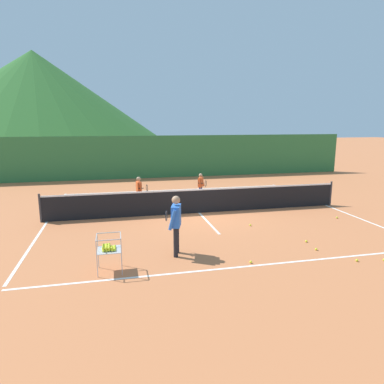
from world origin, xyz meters
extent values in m
plane|color=#C67042|center=(0.00, 0.00, 0.00)|extent=(120.00, 120.00, 0.00)
cube|color=white|center=(0.00, -5.31, 0.00)|extent=(11.41, 0.08, 0.01)
cube|color=white|center=(0.00, 4.96, 0.00)|extent=(11.41, 0.08, 0.01)
cube|color=white|center=(-5.71, 0.00, 0.00)|extent=(0.08, 10.27, 0.01)
cube|color=white|center=(5.71, 0.00, 0.00)|extent=(0.08, 10.27, 0.01)
cube|color=white|center=(0.00, 0.00, 0.00)|extent=(0.08, 5.51, 0.01)
cylinder|color=#333338|center=(-5.90, 0.00, 0.53)|extent=(0.08, 0.08, 1.05)
cylinder|color=#333338|center=(5.90, 0.00, 0.53)|extent=(0.08, 0.08, 1.05)
cube|color=black|center=(0.00, 0.00, 0.46)|extent=(11.72, 0.02, 0.92)
cube|color=white|center=(0.00, 0.00, 0.95)|extent=(11.72, 0.03, 0.06)
cylinder|color=black|center=(-1.71, -4.29, 0.41)|extent=(0.12, 0.12, 0.81)
cylinder|color=black|center=(-1.63, -3.99, 0.41)|extent=(0.12, 0.12, 0.81)
cube|color=blue|center=(-1.67, -4.14, 1.10)|extent=(0.35, 0.53, 0.57)
sphere|color=tan|center=(-1.67, -4.14, 1.53)|extent=(0.23, 0.23, 0.23)
cylinder|color=blue|center=(-1.81, -4.39, 1.07)|extent=(0.24, 0.15, 0.56)
cylinder|color=blue|center=(-1.63, -3.87, 1.06)|extent=(0.19, 0.13, 0.56)
torus|color=#262628|center=(-1.88, -3.79, 1.02)|extent=(0.10, 0.29, 0.29)
cylinder|color=black|center=(-1.64, -3.86, 1.02)|extent=(0.22, 0.09, 0.03)
cylinder|color=navy|center=(-2.27, 1.69, 0.32)|extent=(0.10, 0.10, 0.64)
cylinder|color=navy|center=(-2.24, 1.45, 0.32)|extent=(0.10, 0.10, 0.64)
cube|color=#E55926|center=(-2.25, 1.57, 0.87)|extent=(0.23, 0.40, 0.45)
sphere|color=tan|center=(-2.25, 1.57, 1.21)|extent=(0.18, 0.18, 0.18)
cylinder|color=#E55926|center=(-2.23, 1.80, 0.84)|extent=(0.18, 0.09, 0.44)
cylinder|color=#E55926|center=(-2.19, 1.36, 0.83)|extent=(0.14, 0.09, 0.44)
torus|color=#262628|center=(-1.93, 1.39, 0.84)|extent=(0.06, 0.29, 0.29)
cylinder|color=black|center=(-2.17, 1.36, 0.84)|extent=(0.22, 0.06, 0.03)
cylinder|color=navy|center=(0.72, 2.48, 0.30)|extent=(0.09, 0.09, 0.61)
cylinder|color=navy|center=(0.61, 2.27, 0.30)|extent=(0.09, 0.09, 0.61)
cube|color=#E55926|center=(0.66, 2.38, 0.82)|extent=(0.33, 0.40, 0.43)
sphere|color=tan|center=(0.66, 2.38, 1.15)|extent=(0.17, 0.17, 0.17)
cylinder|color=#E55926|center=(0.81, 2.53, 0.80)|extent=(0.18, 0.14, 0.42)
cylinder|color=#E55926|center=(0.59, 2.18, 0.79)|extent=(0.14, 0.12, 0.42)
torus|color=#262628|center=(0.82, 2.05, 0.80)|extent=(0.16, 0.26, 0.29)
cylinder|color=black|center=(0.61, 2.17, 0.80)|extent=(0.21, 0.13, 0.03)
cylinder|color=#B7B7BC|center=(-3.71, -4.55, 0.45)|extent=(0.02, 0.02, 0.89)
cylinder|color=#B7B7BC|center=(-3.15, -4.55, 0.45)|extent=(0.02, 0.02, 0.89)
cylinder|color=#B7B7BC|center=(-3.71, -5.11, 0.45)|extent=(0.02, 0.02, 0.89)
cylinder|color=#B7B7BC|center=(-3.15, -5.11, 0.45)|extent=(0.02, 0.02, 0.89)
cube|color=#B7B7BC|center=(-3.43, -4.83, 0.55)|extent=(0.56, 0.56, 0.01)
cube|color=#B7B7BC|center=(-3.43, -4.55, 0.89)|extent=(0.56, 0.02, 0.02)
cube|color=#B7B7BC|center=(-3.43, -5.11, 0.89)|extent=(0.56, 0.02, 0.02)
cube|color=#B7B7BC|center=(-3.71, -4.83, 0.89)|extent=(0.02, 0.56, 0.02)
cube|color=#B7B7BC|center=(-3.15, -4.83, 0.89)|extent=(0.02, 0.56, 0.02)
sphere|color=yellow|center=(-3.56, -4.96, 0.58)|extent=(0.07, 0.07, 0.07)
sphere|color=yellow|center=(-3.56, -4.90, 0.58)|extent=(0.07, 0.07, 0.07)
sphere|color=yellow|center=(-3.56, -4.83, 0.59)|extent=(0.07, 0.07, 0.07)
sphere|color=yellow|center=(-3.56, -4.77, 0.58)|extent=(0.07, 0.07, 0.07)
sphere|color=yellow|center=(-3.56, -4.70, 0.58)|extent=(0.07, 0.07, 0.07)
sphere|color=yellow|center=(-3.49, -4.96, 0.58)|extent=(0.07, 0.07, 0.07)
sphere|color=yellow|center=(-3.49, -4.90, 0.59)|extent=(0.07, 0.07, 0.07)
sphere|color=yellow|center=(-3.49, -4.83, 0.59)|extent=(0.07, 0.07, 0.07)
sphere|color=yellow|center=(-3.49, -4.76, 0.59)|extent=(0.07, 0.07, 0.07)
sphere|color=yellow|center=(-3.49, -4.70, 0.59)|extent=(0.07, 0.07, 0.07)
sphere|color=yellow|center=(-3.43, -4.96, 0.59)|extent=(0.07, 0.07, 0.07)
sphere|color=yellow|center=(-3.43, -4.89, 0.58)|extent=(0.07, 0.07, 0.07)
sphere|color=yellow|center=(-3.43, -4.83, 0.58)|extent=(0.07, 0.07, 0.07)
sphere|color=yellow|center=(-3.43, -4.77, 0.59)|extent=(0.07, 0.07, 0.07)
sphere|color=yellow|center=(-3.42, -4.70, 0.58)|extent=(0.07, 0.07, 0.07)
sphere|color=yellow|center=(-3.36, -4.96, 0.59)|extent=(0.07, 0.07, 0.07)
sphere|color=yellow|center=(-3.37, -4.90, 0.58)|extent=(0.07, 0.07, 0.07)
sphere|color=yellow|center=(-3.37, -4.83, 0.59)|extent=(0.07, 0.07, 0.07)
sphere|color=yellow|center=(-3.36, -4.76, 0.58)|extent=(0.07, 0.07, 0.07)
sphere|color=yellow|center=(-3.36, -4.71, 0.58)|extent=(0.07, 0.07, 0.07)
sphere|color=yellow|center=(-3.31, -4.97, 0.58)|extent=(0.07, 0.07, 0.07)
sphere|color=yellow|center=(-3.30, -4.90, 0.58)|extent=(0.07, 0.07, 0.07)
sphere|color=yellow|center=(-3.31, -4.83, 0.59)|extent=(0.07, 0.07, 0.07)
sphere|color=yellow|center=(-3.31, -4.76, 0.58)|extent=(0.07, 0.07, 0.07)
sphere|color=yellow|center=(-3.30, -4.70, 0.58)|extent=(0.07, 0.07, 0.07)
sphere|color=yellow|center=(-3.56, -4.96, 0.64)|extent=(0.07, 0.07, 0.07)
sphere|color=yellow|center=(-3.56, -4.90, 0.64)|extent=(0.07, 0.07, 0.07)
sphere|color=yellow|center=(-3.56, -4.83, 0.64)|extent=(0.07, 0.07, 0.07)
sphere|color=yellow|center=(-3.56, -4.77, 0.64)|extent=(0.07, 0.07, 0.07)
sphere|color=yellow|center=(-3.56, -4.71, 0.64)|extent=(0.07, 0.07, 0.07)
sphere|color=yellow|center=(-3.49, -4.96, 0.64)|extent=(0.07, 0.07, 0.07)
sphere|color=yellow|center=(-3.49, -4.89, 0.64)|extent=(0.07, 0.07, 0.07)
sphere|color=yellow|center=(-3.49, -4.83, 0.64)|extent=(0.07, 0.07, 0.07)
sphere|color=yellow|center=(-3.49, -4.77, 0.64)|extent=(0.07, 0.07, 0.07)
sphere|color=yellow|center=(-3.50, -4.71, 0.64)|extent=(0.07, 0.07, 0.07)
sphere|color=yellow|center=(-3.43, -4.97, 0.64)|extent=(0.07, 0.07, 0.07)
sphere|color=yellow|center=(-3.43, -4.89, 0.64)|extent=(0.07, 0.07, 0.07)
sphere|color=yellow|center=(-3.43, -4.83, 0.64)|extent=(0.07, 0.07, 0.07)
sphere|color=yellow|center=(-3.43, -4.77, 0.64)|extent=(0.07, 0.07, 0.07)
sphere|color=yellow|center=(-3.43, -4.70, 0.64)|extent=(0.07, 0.07, 0.07)
sphere|color=yellow|center=(-3.36, -4.97, 0.64)|extent=(0.07, 0.07, 0.07)
sphere|color=yellow|center=(3.54, -5.78, 0.03)|extent=(0.07, 0.07, 0.07)
sphere|color=yellow|center=(2.33, -4.05, 0.03)|extent=(0.07, 0.07, 0.07)
sphere|color=yellow|center=(0.09, -5.14, 0.03)|extent=(0.07, 0.07, 0.07)
sphere|color=yellow|center=(2.82, -5.65, 0.03)|extent=(0.07, 0.07, 0.07)
sphere|color=yellow|center=(2.24, -4.70, 0.03)|extent=(0.07, 0.07, 0.07)
sphere|color=yellow|center=(1.32, -2.11, 0.03)|extent=(0.07, 0.07, 0.07)
sphere|color=yellow|center=(4.87, -1.94, 0.03)|extent=(0.07, 0.07, 0.07)
cube|color=#33753D|center=(0.00, 9.24, 1.36)|extent=(25.11, 0.08, 2.73)
cone|color=#2D6628|center=(-18.79, 66.77, 9.06)|extent=(52.44, 52.44, 18.13)
camera|label=1|loc=(-3.21, -12.83, 3.55)|focal=31.98mm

